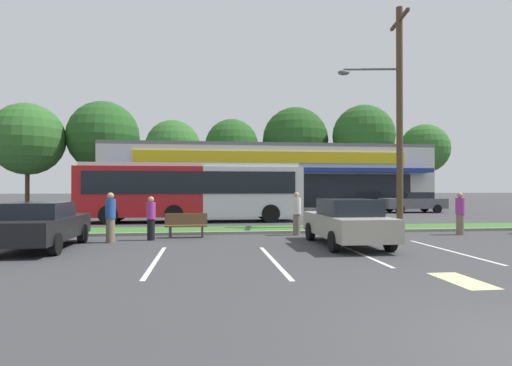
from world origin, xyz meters
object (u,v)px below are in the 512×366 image
Objects in this scene: car_1 at (347,222)px; pedestrian_mid at (110,217)px; car_4 at (40,225)px; city_bus at (192,190)px; car_3 at (413,202)px; pedestrian_near_bench at (460,213)px; utility_pole at (397,110)px; pedestrian_by_pole at (297,213)px; pedestrian_far at (151,218)px; bus_stop_bench at (186,225)px; car_5 at (235,203)px.

pedestrian_mid is (-7.99, 1.70, 0.09)m from car_1.
pedestrian_mid is at bearing -54.86° from car_4.
city_bus is 2.70× the size of car_1.
pedestrian_near_bench is (-5.39, -14.04, 0.07)m from car_3.
utility_pole is 5.89× the size of pedestrian_mid.
car_1 is 9.85m from car_4.
pedestrian_far is (-5.66, -0.97, -0.07)m from pedestrian_by_pole.
pedestrian_mid is 1.42m from pedestrian_far.
bus_stop_bench is 0.36× the size of car_5.
pedestrian_mid reaches higher than pedestrian_near_bench.
pedestrian_by_pole is (-5.18, -1.84, -4.65)m from utility_pole.
pedestrian_mid is (-2.58, -1.06, 0.38)m from bus_stop_bench.
car_4 is (-4.44, -9.63, -1.00)m from city_bus.
pedestrian_mid is at bearing 37.84° from car_3.
pedestrian_near_bench reaches higher than car_3.
pedestrian_far reaches higher than car_5.
pedestrian_by_pole reaches higher than car_3.
utility_pole is 11.45m from city_bus.
bus_stop_bench is 5.03m from car_4.
pedestrian_mid is at bearing -164.82° from utility_pole.
car_3 is at bearing 169.64° from pedestrian_near_bench.
bus_stop_bench is 0.92× the size of pedestrian_by_pole.
pedestrian_mid is at bearing 103.69° from pedestrian_far.
car_5 is 15.72m from pedestrian_near_bench.
pedestrian_by_pole reaches higher than pedestrian_far.
utility_pole reaches higher than bus_stop_bench.
car_4 is (-20.89, -16.09, -0.04)m from car_3.
city_bus is 17.70m from car_3.
utility_pole is 6.47× the size of bus_stop_bench.
utility_pole is 8.06m from car_1.
city_bus is 2.74× the size of car_5.
pedestrian_far is (-12.32, -0.25, -0.06)m from pedestrian_near_bench.
car_1 is (5.40, -10.03, -0.98)m from city_bus.
car_5 is at bearing 9.28° from car_1.
bus_stop_bench is (-9.59, -2.24, -5.02)m from utility_pole.
car_5 is at bearing 2.76° from car_3.
pedestrian_mid is at bearing -107.41° from city_bus.
pedestrian_by_pole is at bearing -174.74° from bus_stop_bench.
pedestrian_far is at bearing -134.73° from pedestrian_mid.
pedestrian_by_pole is at bearing -160.48° from utility_pole.
bus_stop_bench is at bearing -90.23° from city_bus.
car_4 is at bearing -103.75° from pedestrian_by_pole.
car_3 is at bearing -57.89° from pedestrian_far.
utility_pole is 15.51m from car_4.
pedestrian_by_pole is 7.14m from pedestrian_mid.
city_bus reaches higher than car_1.
city_bus reaches higher than pedestrian_by_pole.
car_3 is 2.67× the size of pedestrian_mid.
city_bus reaches higher than pedestrian_far.
car_3 reaches higher than car_5.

